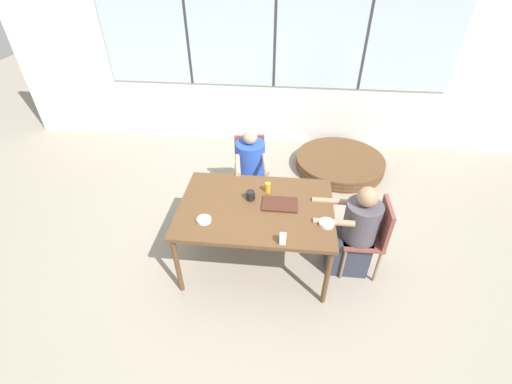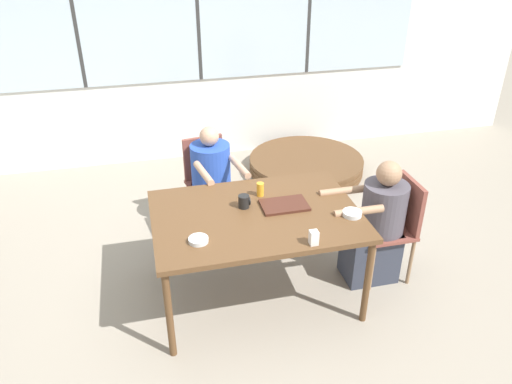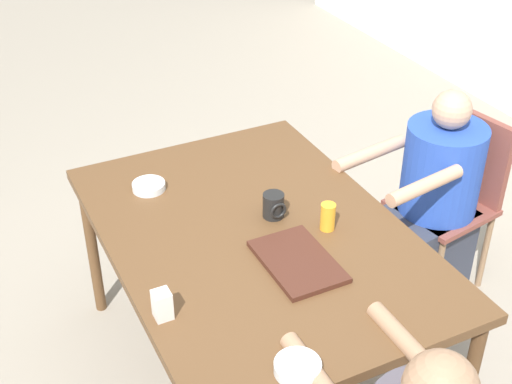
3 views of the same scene
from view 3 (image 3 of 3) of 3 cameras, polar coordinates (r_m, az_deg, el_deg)
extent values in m
plane|color=gray|center=(3.17, 0.00, -14.39)|extent=(16.00, 16.00, 0.00)
cube|color=brown|center=(2.68, 0.00, -3.60)|extent=(1.52, 1.06, 0.04)
cylinder|color=brown|center=(3.33, -12.97, -4.40)|extent=(0.05, 0.05, 0.72)
cylinder|color=brown|center=(3.60, 1.89, -0.40)|extent=(0.05, 0.05, 0.72)
cube|color=brown|center=(3.48, 14.59, -1.21)|extent=(0.46, 0.46, 0.03)
cube|color=brown|center=(3.49, 17.05, 2.80)|extent=(0.38, 0.10, 0.42)
cylinder|color=#8C6B4C|center=(3.42, 14.29, -6.61)|extent=(0.03, 0.03, 0.43)
cylinder|color=#8C6B4C|center=(3.59, 10.28, -3.90)|extent=(0.03, 0.03, 0.43)
cylinder|color=#8C6B4C|center=(3.64, 17.85, -4.49)|extent=(0.03, 0.03, 0.43)
cylinder|color=#8C6B4C|center=(3.80, 13.92, -2.05)|extent=(0.03, 0.03, 0.43)
cylinder|color=#A37A5B|center=(2.12, 5.17, -14.97)|extent=(0.39, 0.06, 0.06)
cylinder|color=#A37A5B|center=(2.26, 12.23, -12.09)|extent=(0.39, 0.06, 0.06)
cube|color=#333847|center=(3.53, 12.91, -4.71)|extent=(0.39, 0.48, 0.46)
cylinder|color=#284CB7|center=(3.33, 14.67, 1.78)|extent=(0.36, 0.36, 0.43)
sphere|color=tan|center=(3.19, 15.41, 6.38)|extent=(0.17, 0.17, 0.17)
cylinder|color=tan|center=(2.98, 13.38, 0.52)|extent=(0.13, 0.40, 0.06)
cylinder|color=tan|center=(3.17, 9.12, 3.06)|extent=(0.13, 0.40, 0.06)
cube|color=#472319|center=(2.52, 3.35, -5.56)|extent=(0.35, 0.23, 0.02)
cylinder|color=black|center=(2.73, 1.40, -1.07)|extent=(0.08, 0.08, 0.10)
torus|color=black|center=(2.70, 1.81, -1.52)|extent=(0.01, 0.07, 0.07)
cylinder|color=gold|center=(2.67, 5.76, -1.98)|extent=(0.06, 0.06, 0.11)
cube|color=silver|center=(2.30, -7.51, -8.94)|extent=(0.06, 0.06, 0.10)
cylinder|color=silver|center=(2.94, -8.58, 0.47)|extent=(0.13, 0.13, 0.03)
cylinder|color=silver|center=(2.14, 3.35, -13.84)|extent=(0.14, 0.14, 0.03)
camera|label=1|loc=(2.40, -81.15, 22.39)|focal=24.00mm
camera|label=2|loc=(3.41, -70.96, 18.92)|focal=35.00mm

